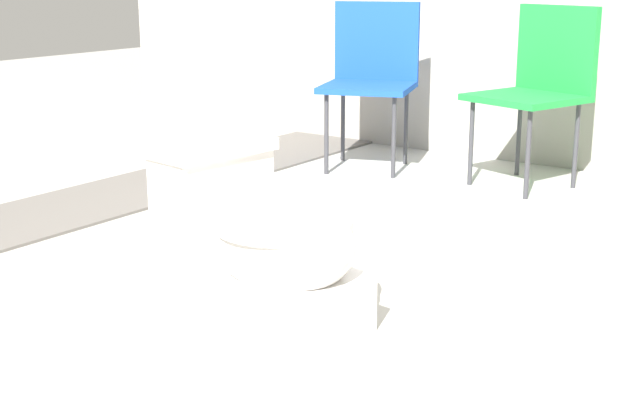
{
  "coord_description": "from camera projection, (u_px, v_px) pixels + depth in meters",
  "views": [
    {
      "loc": [
        1.62,
        -2.05,
        1.01
      ],
      "look_at": [
        0.07,
        0.15,
        0.3
      ],
      "focal_mm": 50.0,
      "sensor_mm": 36.0,
      "label": 1
    }
  ],
  "objects": [
    {
      "name": "toilet",
      "position": [
        261.0,
        248.0,
        2.56
      ],
      "size": [
        0.68,
        0.47,
        0.52
      ],
      "rotation": [
        0.0,
        0.0,
        -0.15
      ],
      "color": "white",
      "rests_on": "ground"
    },
    {
      "name": "ground_plane",
      "position": [
        273.0,
        300.0,
        2.78
      ],
      "size": [
        14.0,
        14.0,
        0.0
      ],
      "primitive_type": "plane",
      "color": "#A8A59E"
    },
    {
      "name": "gravel_strip",
      "position": [
        98.0,
        200.0,
        3.94
      ],
      "size": [
        0.56,
        8.0,
        0.01
      ],
      "primitive_type": "cube",
      "color": "#605B56",
      "rests_on": "ground"
    },
    {
      "name": "folding_chair_middle",
      "position": [
        541.0,
        76.0,
        4.15
      ],
      "size": [
        0.55,
        0.55,
        0.83
      ],
      "rotation": [
        0.0,
        0.0,
        -1.87
      ],
      "color": "#1E8C38",
      "rests_on": "ground"
    },
    {
      "name": "folding_chair_left",
      "position": [
        372.0,
        67.0,
        4.55
      ],
      "size": [
        0.56,
        0.56,
        0.83
      ],
      "rotation": [
        0.0,
        0.0,
        -1.23
      ],
      "color": "#1947B2",
      "rests_on": "ground"
    }
  ]
}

